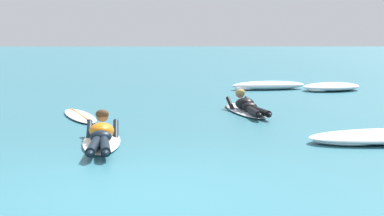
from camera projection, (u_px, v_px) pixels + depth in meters
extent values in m
plane|color=#2D6B7A|center=(164.00, 95.00, 16.20)|extent=(120.00, 120.00, 0.00)
ellipsoid|color=white|center=(102.00, 141.00, 9.12)|extent=(0.81, 2.19, 0.07)
ellipsoid|color=white|center=(104.00, 130.00, 10.12)|extent=(0.23, 0.22, 0.06)
ellipsoid|color=orange|center=(102.00, 130.00, 9.15)|extent=(0.47, 0.72, 0.35)
ellipsoid|color=black|center=(101.00, 137.00, 8.76)|extent=(0.37, 0.31, 0.20)
cylinder|color=black|center=(94.00, 146.00, 8.17)|extent=(0.18, 0.89, 0.14)
ellipsoid|color=black|center=(90.00, 153.00, 7.74)|extent=(0.12, 0.23, 0.08)
cylinder|color=black|center=(105.00, 146.00, 8.19)|extent=(0.28, 0.89, 0.14)
ellipsoid|color=black|center=(106.00, 152.00, 7.76)|extent=(0.12, 0.23, 0.08)
cylinder|color=black|center=(89.00, 132.00, 9.51)|extent=(0.15, 0.61, 0.34)
sphere|color=#8C6647|center=(91.00, 133.00, 9.90)|extent=(0.09, 0.09, 0.09)
cylinder|color=black|center=(116.00, 131.00, 9.54)|extent=(0.15, 0.61, 0.34)
sphere|color=#8C6647|center=(116.00, 133.00, 9.92)|extent=(0.09, 0.09, 0.09)
sphere|color=#8C6647|center=(102.00, 116.00, 9.52)|extent=(0.21, 0.21, 0.21)
ellipsoid|color=#47331E|center=(102.00, 114.00, 9.50)|extent=(0.24, 0.22, 0.16)
ellipsoid|color=silver|center=(245.00, 111.00, 12.64)|extent=(1.00, 2.42, 0.07)
ellipsoid|color=silver|center=(232.00, 104.00, 13.74)|extent=(0.24, 0.23, 0.06)
ellipsoid|color=black|center=(245.00, 103.00, 12.67)|extent=(0.51, 0.69, 0.34)
ellipsoid|color=black|center=(250.00, 107.00, 12.31)|extent=(0.38, 0.34, 0.20)
cylinder|color=black|center=(254.00, 112.00, 11.76)|extent=(0.24, 0.83, 0.14)
ellipsoid|color=black|center=(259.00, 115.00, 11.36)|extent=(0.14, 0.23, 0.08)
cylinder|color=black|center=(261.00, 112.00, 11.79)|extent=(0.33, 0.83, 0.14)
ellipsoid|color=black|center=(269.00, 114.00, 11.40)|extent=(0.14, 0.23, 0.08)
cylinder|color=black|center=(231.00, 105.00, 12.98)|extent=(0.20, 0.63, 0.35)
sphere|color=#8C6647|center=(226.00, 107.00, 13.38)|extent=(0.09, 0.09, 0.09)
cylinder|color=black|center=(250.00, 105.00, 13.04)|extent=(0.20, 0.63, 0.35)
sphere|color=#8C6647|center=(245.00, 107.00, 13.43)|extent=(0.09, 0.09, 0.09)
sphere|color=#8C6647|center=(240.00, 94.00, 13.01)|extent=(0.21, 0.21, 0.21)
ellipsoid|color=#AD894C|center=(240.00, 92.00, 12.99)|extent=(0.25, 0.24, 0.16)
ellipsoid|color=white|center=(80.00, 116.00, 11.93)|extent=(1.29, 2.28, 0.07)
cube|color=orange|center=(80.00, 114.00, 11.93)|extent=(0.72, 1.79, 0.01)
cone|color=black|center=(89.00, 124.00, 11.07)|extent=(0.13, 0.13, 0.16)
ellipsoid|color=white|center=(268.00, 85.00, 17.79)|extent=(2.44, 1.16, 0.27)
ellipsoid|color=white|center=(285.00, 86.00, 18.02)|extent=(0.92, 0.69, 0.19)
ellipsoid|color=white|center=(247.00, 88.00, 17.58)|extent=(0.92, 0.65, 0.15)
ellipsoid|color=white|center=(331.00, 87.00, 17.46)|extent=(2.20, 1.79, 0.25)
ellipsoid|color=white|center=(341.00, 87.00, 17.80)|extent=(0.71, 0.62, 0.17)
ellipsoid|color=white|center=(318.00, 90.00, 17.14)|extent=(0.76, 0.68, 0.14)
ellipsoid|color=white|center=(345.00, 141.00, 9.02)|extent=(1.09, 0.67, 0.10)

